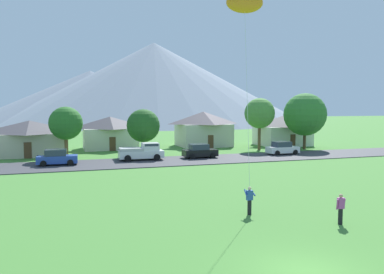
% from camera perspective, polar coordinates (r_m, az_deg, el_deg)
% --- Properties ---
extents(ground_plane, '(400.00, 400.00, 0.00)m').
position_cam_1_polar(ground_plane, '(16.42, 16.41, -18.56)').
color(ground_plane, '#447F33').
extents(road_strip, '(160.00, 7.90, 0.08)m').
position_cam_1_polar(road_strip, '(44.77, -6.60, -3.67)').
color(road_strip, '#38383D').
rests_on(road_strip, ground).
extents(mountain_west_ridge, '(119.90, 119.90, 32.11)m').
position_cam_1_polar(mountain_west_ridge, '(160.98, -5.56, 7.93)').
color(mountain_west_ridge, gray).
rests_on(mountain_west_ridge, ground).
extents(mountain_east_ridge, '(95.07, 95.07, 21.31)m').
position_cam_1_polar(mountain_east_ridge, '(170.62, -14.65, 5.80)').
color(mountain_east_ridge, slate).
rests_on(mountain_east_ridge, ground).
extents(house_leftmost, '(8.35, 6.51, 4.85)m').
position_cam_1_polar(house_leftmost, '(59.74, -11.89, 0.70)').
color(house_leftmost, beige).
rests_on(house_leftmost, ground).
extents(house_left_center, '(9.36, 7.13, 4.54)m').
position_cam_1_polar(house_left_center, '(54.95, -22.64, -0.05)').
color(house_left_center, beige).
rests_on(house_left_center, ground).
extents(house_right_center, '(8.42, 6.87, 4.82)m').
position_cam_1_polar(house_right_center, '(65.74, 13.08, 1.00)').
color(house_right_center, silver).
rests_on(house_right_center, ground).
extents(house_rightmost, '(8.45, 7.20, 5.54)m').
position_cam_1_polar(house_rightmost, '(62.57, 1.68, 1.29)').
color(house_rightmost, beige).
rests_on(house_rightmost, ground).
extents(tree_near_left, '(6.33, 6.33, 8.35)m').
position_cam_1_polar(tree_near_left, '(60.51, 16.21, 3.18)').
color(tree_near_left, '#4C3823').
rests_on(tree_near_left, ground).
extents(tree_left_of_center, '(4.43, 4.43, 7.59)m').
position_cam_1_polar(tree_left_of_center, '(57.72, 9.86, 3.42)').
color(tree_left_of_center, brown).
rests_on(tree_left_of_center, ground).
extents(tree_center, '(4.32, 4.32, 6.04)m').
position_cam_1_polar(tree_center, '(51.09, -7.15, 1.64)').
color(tree_center, brown).
rests_on(tree_center, ground).
extents(tree_right_of_center, '(4.05, 4.05, 6.36)m').
position_cam_1_polar(tree_right_of_center, '(49.83, -17.99, 1.90)').
color(tree_right_of_center, brown).
rests_on(tree_right_of_center, ground).
extents(parked_car_white_mid_west, '(4.23, 2.14, 1.68)m').
position_cam_1_polar(parked_car_white_mid_west, '(52.72, 13.08, -1.62)').
color(parked_car_white_mid_west, white).
rests_on(parked_car_white_mid_west, road_strip).
extents(parked_car_blue_mid_east, '(4.26, 2.20, 1.68)m').
position_cam_1_polar(parked_car_blue_mid_east, '(44.50, -19.16, -2.86)').
color(parked_car_blue_mid_east, '#2847A8').
rests_on(parked_car_blue_mid_east, road_strip).
extents(parked_car_black_east_end, '(4.25, 2.18, 1.68)m').
position_cam_1_polar(parked_car_black_east_end, '(47.91, 1.13, -2.10)').
color(parked_car_black_east_end, black).
rests_on(parked_car_black_east_end, road_strip).
extents(pickup_truck_white_west_side, '(5.25, 2.42, 1.99)m').
position_cam_1_polar(pickup_truck_white_west_side, '(46.27, -7.29, -2.14)').
color(pickup_truck_white_west_side, white).
rests_on(pickup_truck_white_west_side, road_strip).
extents(kite_flyer_with_kite, '(2.78, 4.47, 13.97)m').
position_cam_1_polar(kite_flyer_with_kite, '(26.96, 7.73, 18.15)').
color(kite_flyer_with_kite, black).
rests_on(kite_flyer_with_kite, ground).
extents(watcher_person, '(0.56, 0.24, 1.68)m').
position_cam_1_polar(watcher_person, '(22.84, 20.92, -9.74)').
color(watcher_person, black).
rests_on(watcher_person, ground).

